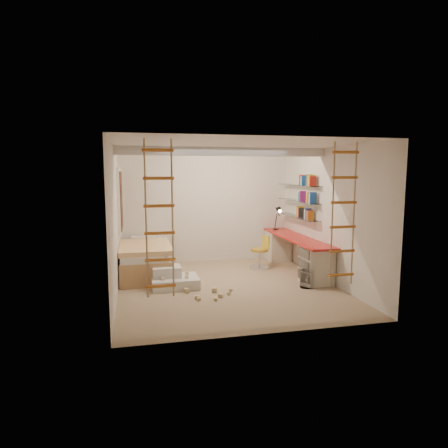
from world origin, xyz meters
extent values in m
plane|color=#968160|center=(0.00, 0.00, 0.00)|extent=(4.50, 4.50, 0.00)
cube|color=white|center=(0.00, 0.30, 2.52)|extent=(4.00, 0.18, 0.16)
cube|color=white|center=(-1.97, 1.50, 1.55)|extent=(0.06, 1.15, 1.35)
cube|color=#4C2D1E|center=(-1.93, 1.50, 1.55)|extent=(0.02, 1.00, 1.20)
cylinder|color=white|center=(1.44, -0.38, 0.16)|extent=(0.26, 0.26, 0.33)
cube|color=red|center=(1.72, 0.83, 0.73)|extent=(0.55, 2.80, 0.04)
cube|color=beige|center=(1.72, 1.93, 0.35)|extent=(0.52, 0.55, 0.71)
cube|color=beige|center=(1.72, -0.17, 0.35)|extent=(0.52, 0.55, 0.71)
cube|color=#4C4742|center=(1.45, -0.17, 0.61)|extent=(0.02, 0.50, 0.18)
cube|color=#4C4742|center=(1.45, -0.17, 0.39)|extent=(0.02, 0.50, 0.18)
cube|color=#4C4742|center=(1.45, -0.17, 0.17)|extent=(0.02, 0.50, 0.18)
cube|color=white|center=(1.87, 1.13, 1.15)|extent=(0.25, 1.80, 0.01)
cube|color=white|center=(1.87, 1.13, 1.50)|extent=(0.25, 1.80, 0.01)
cube|color=white|center=(1.87, 1.13, 1.85)|extent=(0.25, 1.80, 0.01)
cube|color=#AD7F51|center=(-1.48, 1.23, 0.23)|extent=(1.00, 2.00, 0.45)
cube|color=white|center=(-1.48, 1.23, 0.51)|extent=(0.95, 1.95, 0.12)
cube|color=orange|center=(-1.48, 1.08, 0.62)|extent=(1.02, 1.60, 0.10)
cube|color=white|center=(-1.48, 2.03, 0.63)|extent=(0.55, 0.35, 0.12)
cylinder|color=black|center=(1.67, 1.98, 0.76)|extent=(0.14, 0.14, 0.02)
cylinder|color=black|center=(1.67, 1.98, 0.95)|extent=(0.02, 0.15, 0.36)
cylinder|color=black|center=(1.67, 1.88, 1.20)|extent=(0.02, 0.27, 0.20)
cone|color=black|center=(1.67, 1.76, 1.25)|extent=(0.12, 0.14, 0.15)
cylinder|color=#FFEABF|center=(1.67, 1.72, 1.22)|extent=(0.08, 0.04, 0.08)
cylinder|color=gold|center=(1.01, 1.18, 0.43)|extent=(0.44, 0.44, 0.05)
cube|color=gold|center=(1.16, 1.20, 0.60)|extent=(0.08, 0.29, 0.27)
cylinder|color=silver|center=(1.01, 1.18, 0.24)|extent=(0.05, 0.05, 0.38)
cylinder|color=silver|center=(1.01, 1.18, 0.02)|extent=(0.50, 0.50, 0.05)
cube|color=silver|center=(-0.97, 0.19, 0.10)|extent=(0.87, 0.68, 0.19)
cube|color=silver|center=(-1.11, 0.28, 0.29)|extent=(0.53, 0.44, 0.19)
cube|color=#CCB284|center=(-1.11, 0.28, 0.42)|extent=(0.08, 0.08, 0.08)
cube|color=#CCB284|center=(-1.11, 0.28, 0.50)|extent=(0.07, 0.07, 0.07)
cube|color=#CCB284|center=(-1.11, 0.28, 0.59)|extent=(0.06, 0.06, 0.12)
cube|color=#CCB284|center=(-0.77, 0.05, 0.22)|extent=(0.06, 0.06, 0.06)
cube|color=#CCB284|center=(-0.73, 0.31, 0.22)|extent=(0.06, 0.06, 0.06)
cube|color=#CCB284|center=(-1.21, 0.01, 0.22)|extent=(0.06, 0.06, 0.06)
cube|color=#CCB284|center=(-0.67, -0.62, 0.04)|extent=(0.07, 0.07, 0.07)
cube|color=#CCB284|center=(-0.10, -0.51, 0.04)|extent=(0.07, 0.07, 0.07)
cube|color=#CCB284|center=(-0.80, -0.23, 0.04)|extent=(0.07, 0.07, 0.07)
cube|color=#CCB284|center=(-0.27, -0.61, 0.04)|extent=(0.07, 0.07, 0.07)
cube|color=#CCB284|center=(-0.31, -0.30, 0.04)|extent=(0.07, 0.07, 0.07)
cube|color=#CCB284|center=(-0.02, -0.32, 0.04)|extent=(0.07, 0.07, 0.07)
cube|color=#CCB284|center=(-0.26, -0.62, 0.04)|extent=(0.07, 0.07, 0.07)
cube|color=#CCB284|center=(-0.66, -0.71, 0.04)|extent=(0.07, 0.07, 0.07)
cube|color=#CCB284|center=(-0.39, -0.78, 0.04)|extent=(0.07, 0.07, 0.07)
cube|color=orange|center=(1.87, 1.13, 1.27)|extent=(0.14, 0.64, 0.22)
cube|color=#8C1E7F|center=(1.87, 1.13, 1.62)|extent=(0.14, 0.70, 0.22)
cube|color=#1E722D|center=(1.87, 1.13, 1.97)|extent=(0.14, 0.64, 0.22)
camera|label=1|loc=(-1.67, -7.09, 2.16)|focal=32.00mm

